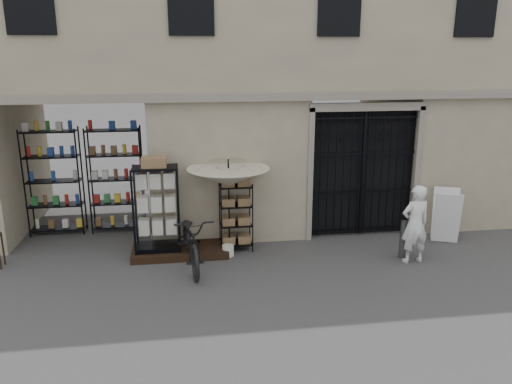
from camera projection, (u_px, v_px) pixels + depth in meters
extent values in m
plane|color=black|center=(308.00, 278.00, 9.45)|extent=(80.00, 80.00, 0.00)
cube|color=tan|center=(273.00, 37.00, 12.06)|extent=(14.00, 4.00, 9.00)
cube|color=black|center=(83.00, 175.00, 11.09)|extent=(3.00, 1.70, 3.00)
cube|color=black|center=(85.00, 181.00, 11.63)|extent=(2.70, 0.50, 2.50)
cube|color=black|center=(360.00, 171.00, 11.46)|extent=(2.50, 0.06, 3.00)
cube|color=black|center=(362.00, 175.00, 11.32)|extent=(0.05, 0.05, 2.80)
cube|color=black|center=(180.00, 251.00, 10.57)|extent=(2.00, 0.90, 0.15)
cube|color=black|center=(159.00, 247.00, 10.47)|extent=(0.98, 0.71, 0.10)
cube|color=silver|center=(153.00, 213.00, 9.98)|extent=(0.81, 0.18, 1.65)
cube|color=silver|center=(157.00, 213.00, 10.27)|extent=(0.81, 0.54, 1.38)
cube|color=olive|center=(154.00, 164.00, 9.99)|extent=(0.56, 0.47, 0.20)
cube|color=black|center=(236.00, 216.00, 10.69)|extent=(0.79, 0.68, 1.51)
cube|color=olive|center=(236.00, 218.00, 10.70)|extent=(0.67, 0.56, 1.14)
cylinder|color=black|center=(229.00, 206.00, 10.46)|extent=(0.04, 0.04, 2.03)
imported|color=#B7AE98|center=(228.00, 172.00, 10.26)|extent=(1.66, 1.69, 1.37)
cylinder|color=silver|center=(228.00, 251.00, 10.48)|extent=(0.31, 0.31, 0.23)
imported|color=black|center=(192.00, 266.00, 10.02)|extent=(0.86, 1.19, 2.12)
cylinder|color=#4F5154|center=(403.00, 239.00, 10.33)|extent=(0.19, 0.19, 0.80)
imported|color=silver|center=(412.00, 261.00, 10.22)|extent=(0.79, 1.68, 0.39)
cube|color=silver|center=(447.00, 218.00, 10.97)|extent=(0.62, 0.48, 1.18)
cube|color=silver|center=(445.00, 213.00, 11.32)|extent=(0.62, 0.48, 1.18)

